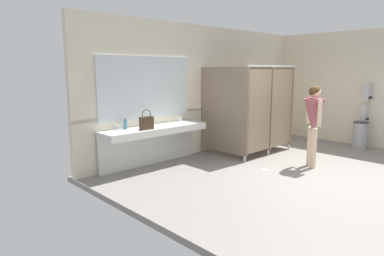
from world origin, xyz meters
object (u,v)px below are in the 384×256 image
at_px(paper_towel_dispenser_upper, 369,91).
at_px(handbag, 147,122).
at_px(paper_towel_dispenser_lower, 365,113).
at_px(person_standing, 314,116).
at_px(soap_dispenser, 125,125).
at_px(paper_cup, 152,126).
at_px(trash_bin, 360,135).

distance_m(paper_towel_dispenser_upper, handbag, 5.82).
relative_size(paper_towel_dispenser_lower, person_standing, 0.25).
bearing_deg(paper_towel_dispenser_lower, paper_towel_dispenser_upper, -90.00).
xyz_separation_m(paper_towel_dispenser_upper, soap_dispenser, (-5.69, 2.41, -0.52)).
relative_size(handbag, soap_dispenser, 1.97).
height_order(person_standing, paper_cup, person_standing).
distance_m(soap_dispenser, paper_cup, 0.51).
bearing_deg(handbag, paper_cup, 23.31).
height_order(paper_towel_dispenser_lower, person_standing, person_standing).
height_order(paper_towel_dispenser_upper, paper_towel_dispenser_lower, paper_towel_dispenser_upper).
bearing_deg(paper_cup, handbag, -156.69).
bearing_deg(paper_towel_dispenser_upper, soap_dispenser, 157.06).
distance_m(paper_towel_dispenser_lower, person_standing, 2.78).
height_order(paper_towel_dispenser_lower, trash_bin, paper_towel_dispenser_lower).
xyz_separation_m(paper_towel_dispenser_lower, paper_cup, (-5.23, 2.14, -0.01)).
bearing_deg(paper_towel_dispenser_lower, handbag, 159.09).
bearing_deg(handbag, trash_bin, -22.51).
xyz_separation_m(paper_towel_dispenser_lower, trash_bin, (-0.34, -0.03, -0.53)).
height_order(paper_towel_dispenser_upper, soap_dispenser, paper_towel_dispenser_upper).
bearing_deg(paper_towel_dispenser_lower, soap_dispenser, 157.36).
height_order(paper_towel_dispenser_upper, trash_bin, paper_towel_dispenser_upper).
bearing_deg(paper_cup, paper_towel_dispenser_lower, -22.25).
xyz_separation_m(person_standing, handbag, (-2.63, 2.06, -0.09)).
xyz_separation_m(trash_bin, soap_dispenser, (-5.35, 2.41, 0.57)).
relative_size(paper_towel_dispenser_upper, soap_dispenser, 2.18).
distance_m(paper_towel_dispenser_upper, person_standing, 2.80).
relative_size(person_standing, soap_dispenser, 8.27).
bearing_deg(handbag, person_standing, -38.12).
bearing_deg(handbag, soap_dispenser, 132.60).
relative_size(soap_dispenser, paper_cup, 2.43).
xyz_separation_m(person_standing, soap_dispenser, (-2.91, 2.37, -0.14)).
bearing_deg(person_standing, paper_towel_dispenser_lower, -0.07).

